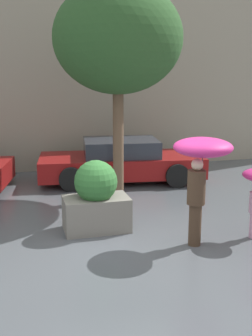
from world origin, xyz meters
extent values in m
plane|color=#51565B|center=(0.00, 0.00, 0.00)|extent=(40.00, 40.00, 0.00)
cube|color=#9E937F|center=(0.00, 6.50, 3.00)|extent=(18.00, 0.30, 6.00)
cube|color=gray|center=(-0.25, 0.94, 0.33)|extent=(1.25, 0.74, 0.66)
sphere|color=#337033|center=(-0.25, 0.94, 0.97)|extent=(0.83, 0.83, 0.83)
cylinder|color=#473323|center=(1.29, -0.23, 0.38)|extent=(0.22, 0.22, 0.76)
cylinder|color=#473323|center=(1.29, -0.23, 1.06)|extent=(0.32, 0.32, 0.60)
sphere|color=beige|center=(1.29, -0.23, 1.47)|extent=(0.21, 0.21, 0.21)
cylinder|color=#4C4C51|center=(1.42, -0.17, 1.42)|extent=(0.02, 0.02, 0.66)
ellipsoid|color=#E02D84|center=(1.42, -0.17, 1.75)|extent=(1.03, 1.03, 0.33)
cube|color=maroon|center=(1.16, 4.55, 0.45)|extent=(4.72, 2.39, 0.55)
cube|color=#2D333D|center=(1.16, 4.55, 0.96)|extent=(2.22, 1.79, 0.46)
cylinder|color=black|center=(-0.35, 3.83, 0.32)|extent=(0.66, 0.30, 0.64)
cylinder|color=black|center=(-0.11, 5.64, 0.32)|extent=(0.66, 0.30, 0.64)
cylinder|color=black|center=(2.43, 3.47, 0.32)|extent=(0.66, 0.30, 0.64)
cylinder|color=black|center=(2.67, 5.27, 0.32)|extent=(0.66, 0.30, 0.64)
cylinder|color=brown|center=(0.70, 3.00, 1.47)|extent=(0.26, 0.26, 2.95)
ellipsoid|color=#2D5628|center=(0.70, 3.00, 3.76)|extent=(2.97, 2.97, 2.53)
camera|label=1|loc=(-1.70, -6.70, 3.00)|focal=45.00mm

